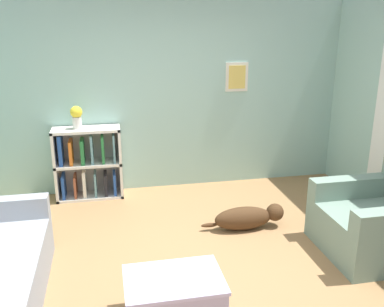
{
  "coord_description": "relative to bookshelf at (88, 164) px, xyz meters",
  "views": [
    {
      "loc": [
        -0.8,
        -3.56,
        2.33
      ],
      "look_at": [
        0.0,
        0.4,
        1.05
      ],
      "focal_mm": 40.0,
      "sensor_mm": 36.0,
      "label": 1
    }
  ],
  "objects": [
    {
      "name": "dog",
      "position": [
        1.81,
        -1.33,
        -0.33
      ],
      "size": [
        0.98,
        0.24,
        0.28
      ],
      "color": "#472D19",
      "rests_on": "ground_plane"
    },
    {
      "name": "coffee_table",
      "position": [
        0.73,
        -2.71,
        -0.26
      ],
      "size": [
        0.78,
        0.55,
        0.39
      ],
      "color": "#ADA3CC",
      "rests_on": "ground_plane"
    },
    {
      "name": "bookshelf",
      "position": [
        0.0,
        0.0,
        0.0
      ],
      "size": [
        0.88,
        0.35,
        0.96
      ],
      "color": "silver",
      "rests_on": "ground_plane"
    },
    {
      "name": "vase",
      "position": [
        -0.09,
        -0.02,
        0.66
      ],
      "size": [
        0.15,
        0.15,
        0.3
      ],
      "color": "silver",
      "rests_on": "bookshelf"
    },
    {
      "name": "wall_back",
      "position": [
        1.1,
        0.23,
        0.83
      ],
      "size": [
        5.6,
        0.13,
        2.6
      ],
      "color": "#93BCB2",
      "rests_on": "ground_plane"
    },
    {
      "name": "recliner_chair",
      "position": [
        3.0,
        -2.07,
        -0.13
      ],
      "size": [
        1.07,
        1.01,
        0.97
      ],
      "color": "gray",
      "rests_on": "ground_plane"
    },
    {
      "name": "ground_plane",
      "position": [
        1.1,
        -2.02,
        -0.47
      ],
      "size": [
        14.0,
        14.0,
        0.0
      ],
      "primitive_type": "plane",
      "color": "#997047"
    }
  ]
}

